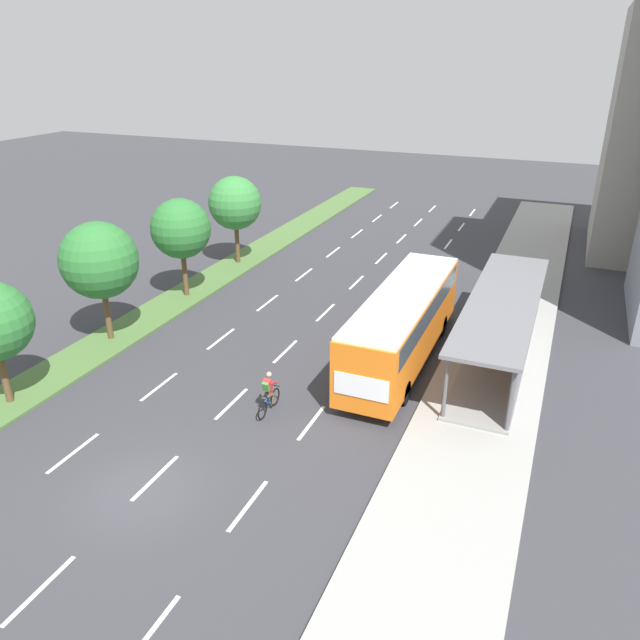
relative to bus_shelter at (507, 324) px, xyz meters
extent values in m
plane|color=#38383D|center=(-9.53, -13.67, -1.87)|extent=(140.00, 140.00, 0.00)
cube|color=#4C7038|center=(-17.83, 6.33, -1.81)|extent=(2.60, 52.00, 0.12)
cube|color=#9E9E99|center=(-0.28, 6.33, -1.79)|extent=(4.50, 52.00, 0.15)
cube|color=white|center=(-13.03, -12.94, -1.86)|extent=(0.14, 2.49, 0.01)
cube|color=white|center=(-13.03, -7.95, -1.86)|extent=(0.14, 2.49, 0.01)
cube|color=white|center=(-13.03, -2.96, -1.86)|extent=(0.14, 2.49, 0.01)
cube|color=white|center=(-13.03, 2.03, -1.86)|extent=(0.14, 2.49, 0.01)
cube|color=white|center=(-13.03, 7.02, -1.86)|extent=(0.14, 2.49, 0.01)
cube|color=white|center=(-13.03, 12.01, -1.86)|extent=(0.14, 2.49, 0.01)
cube|color=white|center=(-13.03, 17.00, -1.86)|extent=(0.14, 2.49, 0.01)
cube|color=white|center=(-13.03, 21.99, -1.86)|extent=(0.14, 2.49, 0.01)
cube|color=white|center=(-13.03, 26.98, -1.86)|extent=(0.14, 2.49, 0.01)
cube|color=white|center=(-9.53, -17.92, -1.86)|extent=(0.14, 2.49, 0.01)
cube|color=white|center=(-9.53, -12.94, -1.86)|extent=(0.14, 2.49, 0.01)
cube|color=white|center=(-9.53, -7.95, -1.86)|extent=(0.14, 2.49, 0.01)
cube|color=white|center=(-9.53, -2.96, -1.86)|extent=(0.14, 2.49, 0.01)
cube|color=white|center=(-9.53, 2.03, -1.86)|extent=(0.14, 2.49, 0.01)
cube|color=white|center=(-9.53, 7.02, -1.86)|extent=(0.14, 2.49, 0.01)
cube|color=white|center=(-9.53, 12.01, -1.86)|extent=(0.14, 2.49, 0.01)
cube|color=white|center=(-9.53, 17.00, -1.86)|extent=(0.14, 2.49, 0.01)
cube|color=white|center=(-9.53, 21.99, -1.86)|extent=(0.14, 2.49, 0.01)
cube|color=white|center=(-9.53, 26.98, -1.86)|extent=(0.14, 2.49, 0.01)
cube|color=white|center=(-6.03, -17.92, -1.86)|extent=(0.14, 2.49, 0.01)
cube|color=white|center=(-6.03, -12.94, -1.86)|extent=(0.14, 2.49, 0.01)
cube|color=white|center=(-6.03, -7.95, -1.86)|extent=(0.14, 2.49, 0.01)
cube|color=white|center=(-6.03, -2.96, -1.86)|extent=(0.14, 2.49, 0.01)
cube|color=white|center=(-6.03, 2.03, -1.86)|extent=(0.14, 2.49, 0.01)
cube|color=white|center=(-6.03, 7.02, -1.86)|extent=(0.14, 2.49, 0.01)
cube|color=white|center=(-6.03, 12.01, -1.86)|extent=(0.14, 2.49, 0.01)
cube|color=white|center=(-6.03, 17.00, -1.86)|extent=(0.14, 2.49, 0.01)
cube|color=white|center=(-6.03, 21.99, -1.86)|extent=(0.14, 2.49, 0.01)
cube|color=white|center=(-6.03, 26.98, -1.86)|extent=(0.14, 2.49, 0.01)
cube|color=gray|center=(-0.28, 0.00, -1.67)|extent=(2.60, 12.39, 0.10)
cylinder|color=#56565B|center=(-1.46, -5.94, -0.32)|extent=(0.16, 0.16, 2.60)
cylinder|color=#56565B|center=(-1.46, 5.94, -0.32)|extent=(0.16, 0.16, 2.60)
cylinder|color=#56565B|center=(0.90, -5.94, -0.32)|extent=(0.16, 0.16, 2.60)
cylinder|color=#56565B|center=(0.90, 5.94, -0.32)|extent=(0.16, 0.16, 2.60)
cube|color=gray|center=(0.96, 0.00, -0.32)|extent=(0.10, 11.77, 2.34)
cube|color=slate|center=(-0.28, 0.00, 1.06)|extent=(2.90, 12.79, 0.16)
cube|color=orange|center=(-4.28, -1.78, -0.02)|extent=(2.50, 11.20, 2.80)
cube|color=#2D3D4C|center=(-4.28, -1.78, 0.83)|extent=(2.54, 10.30, 0.90)
cube|color=silver|center=(-4.28, -1.78, 1.44)|extent=(2.45, 10.98, 0.12)
cube|color=#2D3D4C|center=(-4.28, 3.84, 0.33)|extent=(2.25, 0.06, 1.54)
cube|color=white|center=(-4.28, -7.40, -0.22)|extent=(2.12, 0.04, 0.90)
cylinder|color=black|center=(-5.38, 1.70, -1.37)|extent=(0.30, 1.00, 1.00)
cylinder|color=black|center=(-3.18, 1.70, -1.37)|extent=(0.30, 1.00, 1.00)
cylinder|color=black|center=(-5.38, -5.25, -1.37)|extent=(0.30, 1.00, 1.00)
cylinder|color=black|center=(-3.18, -5.25, -1.37)|extent=(0.30, 1.00, 1.00)
torus|color=black|center=(-7.87, -7.32, -1.51)|extent=(0.06, 0.72, 0.72)
torus|color=black|center=(-7.87, -8.42, -1.51)|extent=(0.06, 0.72, 0.72)
cylinder|color=#234C99|center=(-7.87, -7.87, -1.23)|extent=(0.05, 0.94, 0.05)
cylinder|color=#234C99|center=(-7.87, -7.97, -1.41)|extent=(0.05, 0.57, 0.42)
cylinder|color=#234C99|center=(-7.87, -8.07, -1.21)|extent=(0.04, 0.04, 0.40)
cube|color=black|center=(-7.87, -8.07, -1.01)|extent=(0.12, 0.24, 0.06)
cylinder|color=black|center=(-7.87, -7.37, -0.96)|extent=(0.46, 0.04, 0.04)
cube|color=red|center=(-7.87, -7.89, -0.68)|extent=(0.30, 0.36, 0.59)
cube|color=#4C893D|center=(-7.87, -8.05, -0.66)|extent=(0.26, 0.26, 0.42)
sphere|color=beige|center=(-7.87, -7.77, -0.26)|extent=(0.20, 0.20, 0.20)
cylinder|color=brown|center=(-7.99, -7.92, -1.08)|extent=(0.12, 0.42, 0.25)
cylinder|color=brown|center=(-7.99, -7.75, -1.34)|extent=(0.10, 0.17, 0.41)
cylinder|color=brown|center=(-7.75, -7.92, -1.08)|extent=(0.12, 0.42, 0.25)
cylinder|color=brown|center=(-7.75, -7.75, -1.34)|extent=(0.10, 0.17, 0.41)
cylinder|color=red|center=(-8.04, -7.67, -0.63)|extent=(0.09, 0.47, 0.28)
cylinder|color=red|center=(-7.70, -7.67, -0.63)|extent=(0.09, 0.47, 0.28)
cylinder|color=brown|center=(-17.73, -11.34, -0.58)|extent=(0.28, 0.28, 2.33)
cylinder|color=brown|center=(-17.90, -5.13, -0.44)|extent=(0.28, 0.28, 2.61)
sphere|color=#2D7533|center=(-17.90, -5.13, 2.22)|extent=(3.59, 3.59, 3.59)
cylinder|color=brown|center=(-17.71, 1.09, -0.42)|extent=(0.28, 0.28, 2.65)
sphere|color=#2D7533|center=(-17.71, 1.09, 2.13)|extent=(3.28, 3.28, 3.28)
cylinder|color=brown|center=(-17.89, 7.31, -0.42)|extent=(0.28, 0.28, 2.65)
sphere|color=#38843D|center=(-17.89, 7.31, 2.17)|extent=(3.36, 3.36, 3.36)
camera|label=1|loc=(1.84, -25.97, 11.23)|focal=34.36mm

